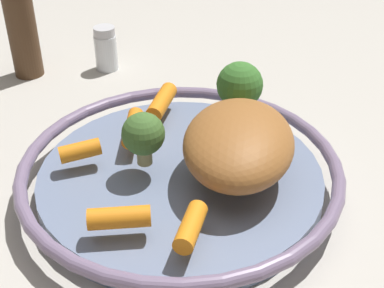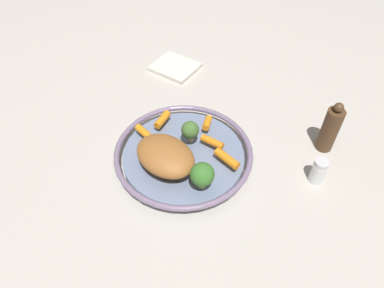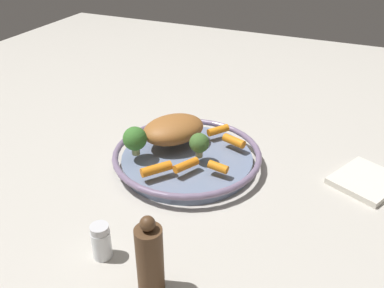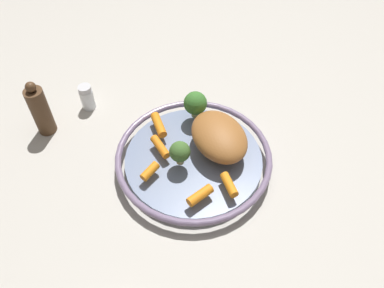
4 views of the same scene
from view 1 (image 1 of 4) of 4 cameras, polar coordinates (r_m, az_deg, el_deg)
The scene contains 12 objects.
ground_plane at distance 0.61m, azimuth -1.21°, elevation -4.87°, with size 2.38×2.38×0.00m, color #B7B2A8.
serving_bowl at distance 0.60m, azimuth -1.24°, elevation -3.25°, with size 0.35×0.35×0.04m.
roast_chicken_piece at distance 0.57m, azimuth 4.91°, elevation 0.14°, with size 0.16×0.12×0.06m, color #995E2C.
baby_carrot_back at distance 0.63m, azimuth -6.22°, elevation 1.69°, with size 0.02×0.02×0.06m, color orange.
baby_carrot_center at distance 0.68m, azimuth -3.20°, elevation 4.42°, with size 0.02×0.02×0.07m, color orange.
baby_carrot_left at distance 0.49m, azimuth -0.14°, elevation -8.67°, with size 0.02×0.02×0.06m, color orange.
baby_carrot_near_rim at distance 0.51m, azimuth -7.63°, elevation -7.66°, with size 0.02×0.02×0.06m, color orange.
baby_carrot_right at distance 0.60m, azimuth -11.66°, elevation -0.69°, with size 0.02×0.02×0.04m, color orange.
broccoli_floret_small at distance 0.65m, azimuth 5.03°, elevation 6.11°, with size 0.06×0.06×0.07m.
broccoli_floret_edge at distance 0.57m, azimuth -5.13°, elevation 0.96°, with size 0.05×0.05×0.06m.
salt_shaker at distance 0.87m, azimuth -9.03°, elevation 9.84°, with size 0.04×0.04×0.07m.
pepper_mill at distance 0.87m, azimuth -17.35°, elevation 11.08°, with size 0.04×0.04×0.15m.
Camera 1 is at (-0.44, 0.18, 0.38)m, focal length 50.84 mm.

